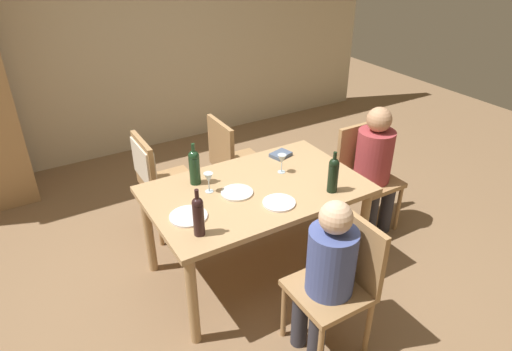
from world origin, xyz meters
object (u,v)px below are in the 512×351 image
chair_right_end (364,170)px  wine_glass_near_left (209,179)px  chair_far_right (233,159)px  person_man_bearded (327,270)px  chair_far_left (155,173)px  dinner_plate_guest_left (279,203)px  dinner_plate_host (237,193)px  dinner_plate_guest_right (188,216)px  wine_bottle_dark_red (333,174)px  chair_near (340,277)px  wine_glass_centre (282,160)px  wine_bottle_tall_green (198,215)px  dining_table (256,198)px  wine_bottle_short_olive (194,166)px  person_woman_host (375,162)px

chair_right_end → wine_glass_near_left: chair_right_end is taller
chair_far_right → person_man_bearded: person_man_bearded is taller
chair_far_left → dinner_plate_guest_left: 1.24m
wine_glass_near_left → dinner_plate_host: bearing=-38.0°
chair_right_end → dinner_plate_host: bearing=3.8°
wine_glass_near_left → dinner_plate_guest_right: wine_glass_near_left is taller
chair_far_right → wine_bottle_dark_red: (0.18, -1.18, 0.36)m
chair_near → dinner_plate_guest_right: 1.03m
chair_right_end → chair_near: bearing=41.5°
chair_far_right → dinner_plate_guest_left: (-0.24, -1.12, 0.23)m
chair_far_left → wine_glass_near_left: bearing=12.3°
chair_near → person_man_bearded: (-0.11, 0.00, 0.11)m
chair_far_left → wine_glass_centre: size_ratio=6.17×
wine_bottle_tall_green → wine_bottle_dark_red: 1.02m
chair_far_right → dinner_plate_guest_right: size_ratio=3.69×
chair_far_left → dinner_plate_guest_right: (-0.09, -0.96, 0.16)m
chair_far_left → wine_bottle_tall_green: bearing=-5.3°
dining_table → chair_near: chair_near is taller
chair_right_end → wine_bottle_tall_green: wine_bottle_tall_green is taller
dinner_plate_guest_left → wine_bottle_tall_green: bearing=-176.6°
dining_table → wine_bottle_short_olive: 0.51m
chair_far_left → person_man_bearded: (0.45, -1.72, 0.05)m
wine_glass_near_left → chair_right_end: bearing=-1.4°
wine_bottle_tall_green → wine_glass_centre: size_ratio=2.14×
wine_glass_near_left → chair_far_left: bearing=102.3°
wine_bottle_tall_green → dinner_plate_guest_left: 0.62m
chair_right_end → dinner_plate_host: (-1.32, -0.09, 0.23)m
chair_right_end → wine_glass_near_left: (-1.47, 0.04, 0.32)m
chair_near → dinner_plate_guest_right: bearing=40.6°
wine_bottle_dark_red → wine_glass_centre: 0.44m
dinner_plate_host → chair_near: bearing=-74.2°
person_man_bearded → dinner_plate_guest_right: 0.95m
wine_bottle_short_olive → chair_far_left: bearing=102.3°
wine_glass_near_left → dinner_plate_guest_left: bearing=-48.7°
wine_bottle_tall_green → wine_glass_centre: 0.95m
wine_glass_near_left → dinner_plate_guest_left: 0.52m
person_woman_host → wine_glass_centre: bearing=-8.0°
person_woman_host → wine_bottle_short_olive: 1.56m
chair_right_end → wine_bottle_short_olive: 1.56m
chair_far_left → wine_glass_near_left: chair_far_left is taller
chair_right_end → wine_glass_near_left: 1.51m
dinner_plate_host → dinner_plate_guest_left: 0.32m
chair_near → dinner_plate_guest_right: chair_near is taller
dinner_plate_guest_right → wine_glass_centre: bearing=12.8°
chair_far_left → person_woman_host: person_woman_host is taller
chair_far_right → wine_glass_near_left: chair_far_right is taller
chair_right_end → wine_bottle_short_olive: bearing=-7.4°
wine_bottle_tall_green → wine_bottle_short_olive: wine_bottle_short_olive is taller
wine_glass_centre → chair_near: bearing=-101.7°
chair_far_right → chair_far_left: size_ratio=1.00×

